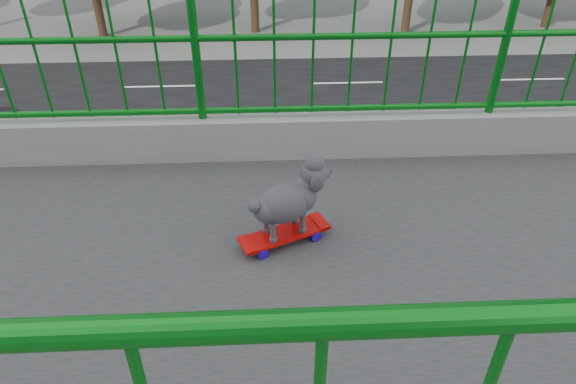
% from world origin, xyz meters
% --- Properties ---
extents(road, '(18.00, 90.00, 0.02)m').
position_xyz_m(road, '(-13.00, 0.00, 0.01)').
color(road, black).
rests_on(road, ground).
extents(skateboard, '(0.35, 0.53, 0.07)m').
position_xyz_m(skateboard, '(-0.41, 4.52, 7.05)').
color(skateboard, red).
rests_on(skateboard, footbridge).
extents(poodle, '(0.32, 0.46, 0.41)m').
position_xyz_m(poodle, '(-0.42, 4.54, 7.29)').
color(poodle, '#29272B').
rests_on(poodle, skateboard).
extents(car_5, '(1.39, 3.98, 1.31)m').
position_xyz_m(car_5, '(-6.00, 8.52, 0.66)').
color(car_5, black).
rests_on(car_5, ground).
extents(car_7, '(2.11, 5.20, 1.51)m').
position_xyz_m(car_7, '(-12.40, 8.89, 0.75)').
color(car_7, '#9A9BA0').
rests_on(car_7, ground).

